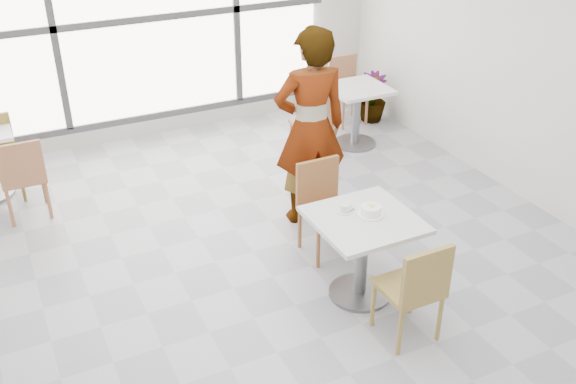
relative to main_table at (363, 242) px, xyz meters
name	(u,v)px	position (x,y,z in m)	size (l,w,h in m)	color
floor	(273,277)	(-0.55, 0.54, -0.52)	(7.00, 7.00, 0.00)	#9E9EA5
wall_back	(147,17)	(-0.55, 4.04, 0.98)	(6.00, 6.00, 0.00)	silver
wall_right	(559,64)	(2.45, 0.54, 0.98)	(7.00, 7.00, 0.00)	silver
window	(149,18)	(-0.55, 3.98, 0.98)	(4.60, 0.07, 2.52)	white
main_table	(363,242)	(0.00, 0.00, 0.00)	(0.80, 0.80, 0.75)	silver
chair_near	(416,286)	(0.06, -0.64, -0.02)	(0.42, 0.42, 0.87)	olive
chair_far	(323,201)	(0.05, 0.76, -0.02)	(0.42, 0.42, 0.87)	#915A31
oatmeal_bowl	(371,210)	(0.07, 0.02, 0.27)	(0.21, 0.21, 0.09)	white
coffee_cup	(345,208)	(-0.09, 0.15, 0.26)	(0.16, 0.13, 0.07)	silver
person	(310,128)	(0.21, 1.31, 0.45)	(0.71, 0.47, 1.95)	black
bg_table_right	(357,108)	(1.54, 2.62, -0.04)	(0.70, 0.70, 0.75)	silver
bg_chair_left_near	(23,174)	(-2.32, 2.52, -0.02)	(0.42, 0.42, 0.87)	#A46843
bg_chair_right_near	(315,121)	(0.88, 2.45, -0.02)	(0.42, 0.42, 0.87)	#906547
bg_chair_right_far	(346,85)	(1.82, 3.35, -0.02)	(0.42, 0.42, 0.87)	#A16848
plant_right	(372,97)	(2.15, 3.19, -0.19)	(0.37, 0.37, 0.66)	#52723D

